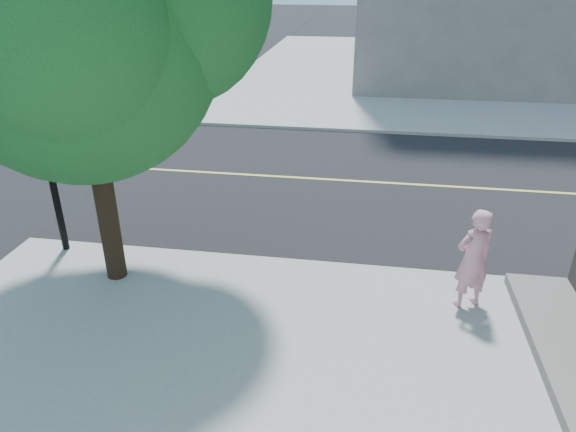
# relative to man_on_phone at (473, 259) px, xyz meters

# --- Properties ---
(ground) EXTENTS (140.00, 140.00, 0.00)m
(ground) POSITION_rel_man_on_phone_xyz_m (-7.61, 1.02, -0.99)
(ground) COLOR black
(ground) RESTS_ON ground
(road_ew) EXTENTS (140.00, 9.00, 0.01)m
(road_ew) POSITION_rel_man_on_phone_xyz_m (-7.61, 5.52, -0.99)
(road_ew) COLOR black
(road_ew) RESTS_ON ground
(sidewalk_ne) EXTENTS (29.00, 25.00, 0.12)m
(sidewalk_ne) POSITION_rel_man_on_phone_xyz_m (5.89, 22.52, -0.93)
(sidewalk_ne) COLOR #9B9B98
(sidewalk_ne) RESTS_ON ground
(man_on_phone) EXTENTS (0.75, 0.65, 1.75)m
(man_on_phone) POSITION_rel_man_on_phone_xyz_m (0.00, 0.00, 0.00)
(man_on_phone) COLOR pink
(man_on_phone) RESTS_ON sidewalk_se
(street_tree) EXTENTS (5.35, 4.87, 7.10)m
(street_tree) POSITION_rel_man_on_phone_xyz_m (-6.03, -0.04, 3.71)
(street_tree) COLOR black
(street_tree) RESTS_ON sidewalk_se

